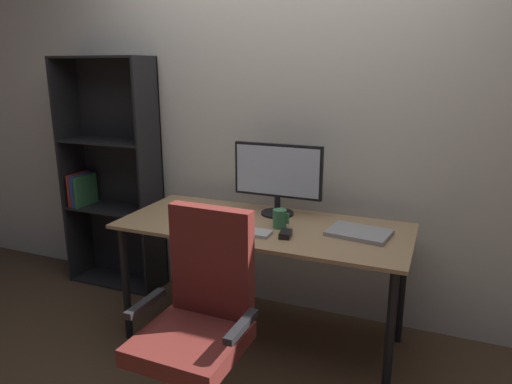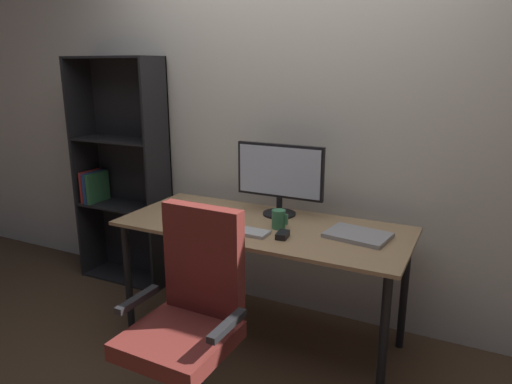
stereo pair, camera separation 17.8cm
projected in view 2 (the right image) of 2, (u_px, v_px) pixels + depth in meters
ground_plane at (262, 339)px, 2.86m from camera, size 12.00×12.00×0.00m
back_wall at (298, 117)px, 2.97m from camera, size 6.40×0.10×2.60m
desk at (263, 238)px, 2.68m from camera, size 1.65×0.70×0.74m
monitor at (280, 175)px, 2.78m from camera, size 0.55×0.20×0.43m
keyboard at (243, 231)px, 2.54m from camera, size 0.29×0.12×0.02m
mouse at (283, 235)px, 2.45m from camera, size 0.07×0.10×0.03m
coffee_mug at (279, 219)px, 2.59m from camera, size 0.09×0.08×0.11m
laptop at (358, 235)px, 2.47m from camera, size 0.35×0.27×0.02m
paper_sheet at (201, 228)px, 2.61m from camera, size 0.23×0.31×0.00m
office_chair at (189, 330)px, 2.11m from camera, size 0.54×0.54×1.01m
bookshelf at (122, 174)px, 3.52m from camera, size 0.72×0.28×1.68m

